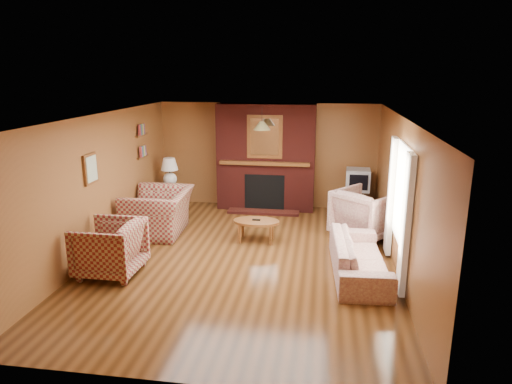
% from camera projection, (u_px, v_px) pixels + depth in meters
% --- Properties ---
extents(floor, '(6.50, 6.50, 0.00)m').
position_uv_depth(floor, '(243.00, 259.00, 7.77)').
color(floor, '#40230D').
rests_on(floor, ground).
extents(ceiling, '(6.50, 6.50, 0.00)m').
position_uv_depth(ceiling, '(242.00, 117.00, 7.15)').
color(ceiling, white).
rests_on(ceiling, wall_back).
extents(wall_back, '(6.50, 0.00, 6.50)m').
position_uv_depth(wall_back, '(267.00, 155.00, 10.56)').
color(wall_back, '#91592D').
rests_on(wall_back, floor).
extents(wall_front, '(6.50, 0.00, 6.50)m').
position_uv_depth(wall_front, '(182.00, 276.00, 4.35)').
color(wall_front, '#91592D').
rests_on(wall_front, floor).
extents(wall_left, '(0.00, 6.50, 6.50)m').
position_uv_depth(wall_left, '(99.00, 185.00, 7.82)').
color(wall_left, '#91592D').
rests_on(wall_left, floor).
extents(wall_right, '(0.00, 6.50, 6.50)m').
position_uv_depth(wall_right, '(400.00, 197.00, 7.10)').
color(wall_right, '#91592D').
rests_on(wall_right, floor).
extents(fireplace, '(2.20, 0.82, 2.40)m').
position_uv_depth(fireplace, '(266.00, 158.00, 10.32)').
color(fireplace, '#4A1410').
rests_on(fireplace, floor).
extents(window_right, '(0.10, 1.85, 2.00)m').
position_uv_depth(window_right, '(399.00, 205.00, 6.93)').
color(window_right, beige).
rests_on(window_right, wall_right).
extents(bookshelf, '(0.09, 0.55, 0.71)m').
position_uv_depth(bookshelf, '(143.00, 142.00, 9.51)').
color(bookshelf, brown).
rests_on(bookshelf, wall_left).
extents(botanical_print, '(0.05, 0.40, 0.50)m').
position_uv_depth(botanical_print, '(91.00, 169.00, 7.44)').
color(botanical_print, brown).
rests_on(botanical_print, wall_left).
extents(pendant_light, '(0.36, 0.36, 0.48)m').
position_uv_depth(pendant_light, '(262.00, 125.00, 9.45)').
color(pendant_light, black).
rests_on(pendant_light, ceiling).
extents(plaid_loveseat, '(1.23, 1.39, 0.86)m').
position_uv_depth(plaid_loveseat, '(159.00, 212.00, 8.88)').
color(plaid_loveseat, maroon).
rests_on(plaid_loveseat, floor).
extents(plaid_armchair, '(0.95, 0.93, 0.86)m').
position_uv_depth(plaid_armchair, '(110.00, 248.00, 7.09)').
color(plaid_armchair, maroon).
rests_on(plaid_armchair, floor).
extents(floral_sofa, '(0.90, 2.05, 0.59)m').
position_uv_depth(floral_sofa, '(359.00, 257.00, 7.11)').
color(floral_sofa, beige).
rests_on(floral_sofa, floor).
extents(floral_armchair, '(1.43, 1.43, 0.94)m').
position_uv_depth(floral_armchair, '(365.00, 214.00, 8.67)').
color(floral_armchair, beige).
rests_on(floral_armchair, floor).
extents(coffee_table, '(0.86, 0.53, 0.43)m').
position_uv_depth(coffee_table, '(256.00, 223.00, 8.48)').
color(coffee_table, brown).
rests_on(coffee_table, floor).
extents(side_table, '(0.46, 0.46, 0.60)m').
position_uv_depth(side_table, '(171.00, 198.00, 10.33)').
color(side_table, brown).
rests_on(side_table, floor).
extents(table_lamp, '(0.38, 0.38, 0.63)m').
position_uv_depth(table_lamp, '(170.00, 170.00, 10.17)').
color(table_lamp, silver).
rests_on(table_lamp, side_table).
extents(tv_stand, '(0.56, 0.52, 0.56)m').
position_uv_depth(tv_stand, '(356.00, 202.00, 10.08)').
color(tv_stand, black).
rests_on(tv_stand, floor).
extents(crt_tv, '(0.53, 0.53, 0.47)m').
position_uv_depth(crt_tv, '(358.00, 180.00, 9.94)').
color(crt_tv, '#A0A2A7').
rests_on(crt_tv, tv_stand).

